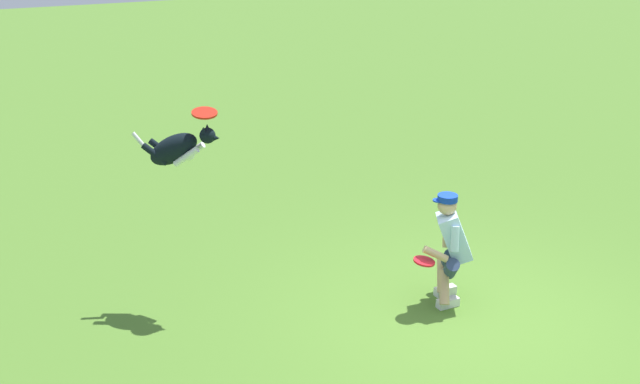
{
  "coord_description": "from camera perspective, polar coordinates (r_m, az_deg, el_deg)",
  "views": [
    {
      "loc": [
        4.58,
        5.6,
        4.24
      ],
      "look_at": [
        1.25,
        -1.2,
        1.32
      ],
      "focal_mm": 42.04,
      "sensor_mm": 36.0,
      "label": 1
    }
  ],
  "objects": [
    {
      "name": "frisbee_held",
      "position": [
        8.24,
        7.94,
        -5.24
      ],
      "size": [
        0.25,
        0.25,
        0.07
      ],
      "primitive_type": "cylinder",
      "rotation": [
        0.13,
        -0.07,
        4.65
      ],
      "color": "red",
      "rests_on": "person"
    },
    {
      "name": "ground_plane",
      "position": [
        8.38,
        11.52,
        -9.74
      ],
      "size": [
        60.0,
        60.0,
        0.0
      ],
      "primitive_type": "plane",
      "color": "#4E7A2A"
    },
    {
      "name": "frisbee_flying",
      "position": [
        7.94,
        -8.78,
        5.97
      ],
      "size": [
        0.32,
        0.32,
        0.09
      ],
      "primitive_type": "cylinder",
      "rotation": [
        -0.07,
        -0.19,
        4.91
      ],
      "color": "red"
    },
    {
      "name": "dog",
      "position": [
        8.13,
        -10.79,
        3.27
      ],
      "size": [
        0.82,
        0.69,
        0.56
      ],
      "rotation": [
        0.0,
        0.0,
        2.45
      ],
      "color": "black"
    },
    {
      "name": "person",
      "position": [
        8.45,
        9.89,
        -4.01
      ],
      "size": [
        0.7,
        0.63,
        1.29
      ],
      "rotation": [
        0.0,
        0.0,
        -0.51
      ],
      "color": "silver",
      "rests_on": "ground_plane"
    }
  ]
}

